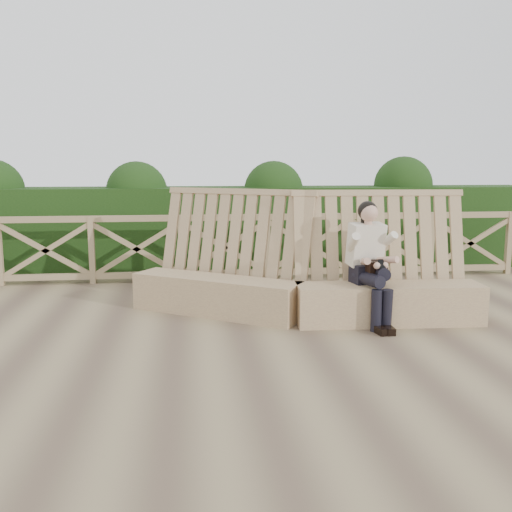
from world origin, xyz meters
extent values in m
plane|color=brown|center=(0.00, 0.00, 0.00)|extent=(60.00, 60.00, 0.00)
cube|color=#906E52|center=(-0.24, 1.35, 0.24)|extent=(2.15, 1.65, 0.48)
cube|color=#906E52|center=(-0.09, 1.58, 0.82)|extent=(2.13, 1.61, 1.60)
cube|color=#906E52|center=(1.82, 0.68, 0.24)|extent=(2.27, 0.62, 0.48)
cube|color=#906E52|center=(1.83, 0.95, 0.82)|extent=(2.27, 0.58, 1.60)
cube|color=black|center=(1.57, 0.79, 0.59)|extent=(0.41, 0.33, 0.23)
cube|color=beige|center=(1.57, 0.84, 0.95)|extent=(0.46, 0.36, 0.54)
sphere|color=tan|center=(1.57, 0.79, 1.34)|extent=(0.25, 0.25, 0.22)
sphere|color=black|center=(1.57, 0.83, 1.36)|extent=(0.28, 0.28, 0.24)
cylinder|color=black|center=(1.52, 0.56, 0.57)|extent=(0.24, 0.49, 0.15)
cylinder|color=black|center=(1.68, 0.61, 0.65)|extent=(0.24, 0.50, 0.17)
cylinder|color=black|center=(1.55, 0.34, 0.24)|extent=(0.14, 0.14, 0.48)
cylinder|color=black|center=(1.68, 0.34, 0.24)|extent=(0.14, 0.14, 0.48)
cube|color=black|center=(1.57, 0.24, 0.04)|extent=(0.14, 0.26, 0.08)
cube|color=black|center=(1.67, 0.24, 0.04)|extent=(0.14, 0.26, 0.08)
cube|color=black|center=(1.63, 0.61, 0.70)|extent=(0.26, 0.18, 0.16)
cube|color=black|center=(1.64, 0.45, 0.76)|extent=(0.09, 0.10, 0.12)
cube|color=#876D4E|center=(0.00, 3.50, 1.05)|extent=(10.10, 0.07, 0.10)
cube|color=#876D4E|center=(0.00, 3.50, 0.12)|extent=(10.10, 0.07, 0.10)
cube|color=black|center=(0.00, 4.70, 0.75)|extent=(12.00, 1.20, 1.50)
camera|label=1|loc=(-0.58, -5.83, 1.91)|focal=40.00mm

